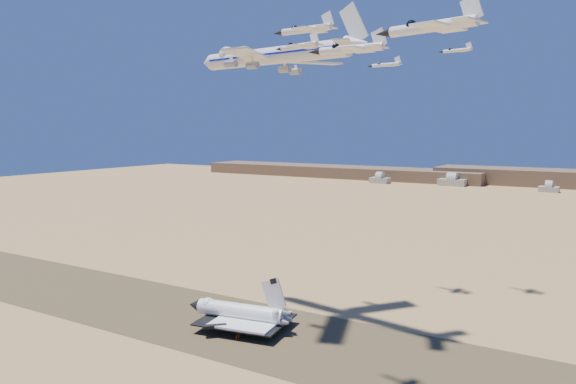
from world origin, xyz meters
The scene contains 14 objects.
ground centered at (0.00, 0.00, 0.00)m, with size 1200.00×1200.00×0.00m, color tan.
runway centered at (0.00, 0.00, 0.03)m, with size 600.00×50.00×0.06m, color brown.
hangars centered at (-64.00, 478.43, 4.83)m, with size 200.50×29.50×30.00m.
shuttle centered at (4.50, -0.10, 4.85)m, with size 36.66×26.31×18.02m.
carrier_747 centered at (3.63, 18.64, 88.76)m, with size 72.41×55.26×17.97m.
crew_a centered at (10.19, -8.30, 0.97)m, with size 0.67×0.44×1.83m, color #BF410B.
crew_b centered at (10.02, -9.23, 0.89)m, with size 0.81×0.47×1.67m, color #BF410B.
crew_c centered at (12.33, -6.66, 1.01)m, with size 1.12×0.57×1.91m, color #BF410B.
chase_jet_a centered at (38.84, -21.23, 84.67)m, with size 14.62×8.41×3.71m.
chase_jet_b centered at (50.52, -38.19, 85.17)m, with size 15.45×8.43×3.85m.
chase_jet_c centered at (67.37, -52.15, 78.41)m, with size 15.28×8.14×3.80m.
chase_jet_d centered at (85.88, -66.00, 78.43)m, with size 16.24×9.34×4.12m.
chase_jet_e centered at (25.78, 67.57, 89.18)m, with size 15.06×8.35×3.76m.
chase_jet_f centered at (49.37, 81.48, 94.60)m, with size 13.99×7.81×3.50m.
Camera 1 is at (110.28, -142.11, 64.90)m, focal length 35.00 mm.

